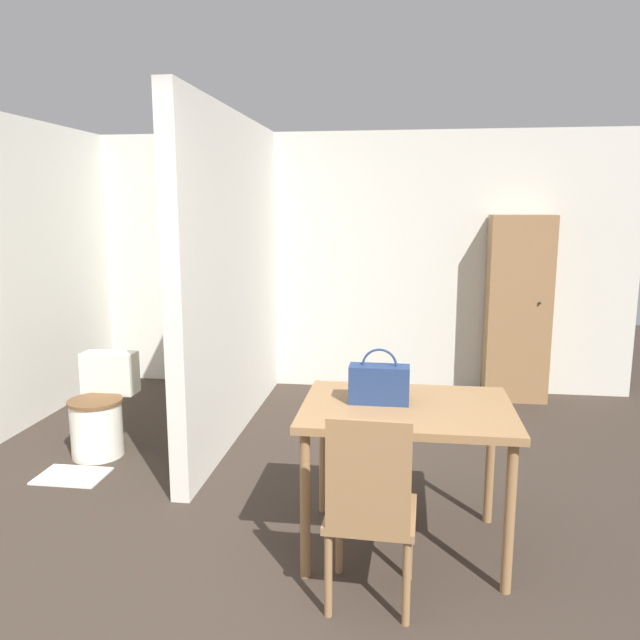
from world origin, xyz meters
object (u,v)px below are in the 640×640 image
Objects in this scene: toilet at (101,412)px; handbag at (379,383)px; wooden_chair at (370,506)px; dining_table at (407,422)px; wooden_cabinet at (518,309)px.

toilet is 2.31× the size of handbag.
wooden_chair is 2.59m from toilet.
wooden_cabinet is (1.02, 2.79, 0.16)m from dining_table.
toilet is at bearing 145.10° from wooden_chair.
handbag is (2.07, -1.00, 0.58)m from toilet.
handbag is at bearing -25.70° from toilet.
wooden_chair is 1.30× the size of toilet.
dining_table is 0.63× the size of wooden_cabinet.
dining_table is 3.47× the size of handbag.
dining_table reaches higher than toilet.
wooden_cabinet is at bearing 69.99° from dining_table.
wooden_cabinet is at bearing 67.20° from handbag.
wooden_chair is at bearing -106.26° from dining_table.
wooden_cabinet is (1.17, 3.33, 0.37)m from wooden_chair.
wooden_cabinet is at bearing 28.69° from toilet.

